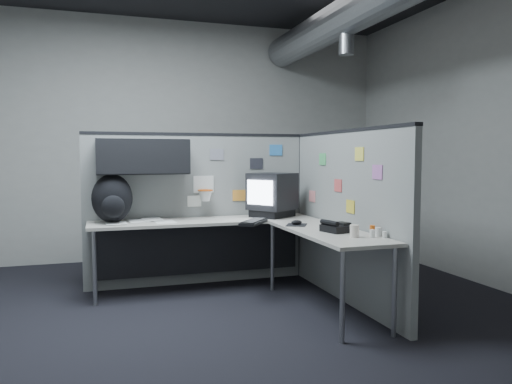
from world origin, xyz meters
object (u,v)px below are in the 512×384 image
object	(u,v)px
desk	(235,234)
keyboard	(254,222)
phone	(336,227)
backpack	(112,199)
monitor	(272,194)

from	to	relation	value
desk	keyboard	xyz separation A→B (m)	(0.14, -0.16, 0.13)
phone	backpack	world-z (taller)	backpack
desk	keyboard	size ratio (longest dim) A/B	5.39
backpack	phone	bearing A→B (deg)	-14.83
phone	backpack	distance (m)	2.18
backpack	desk	bearing A→B (deg)	2.78
backpack	keyboard	bearing A→B (deg)	-2.21
desk	monitor	bearing A→B (deg)	32.32
monitor	backpack	world-z (taller)	backpack
keyboard	phone	distance (m)	0.88
monitor	phone	size ratio (longest dim) A/B	2.15
desk	phone	world-z (taller)	phone
desk	monitor	distance (m)	0.69
monitor	backpack	xyz separation A→B (m)	(-1.65, 0.01, -0.01)
desk	monitor	xyz separation A→B (m)	(0.50, 0.32, 0.36)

